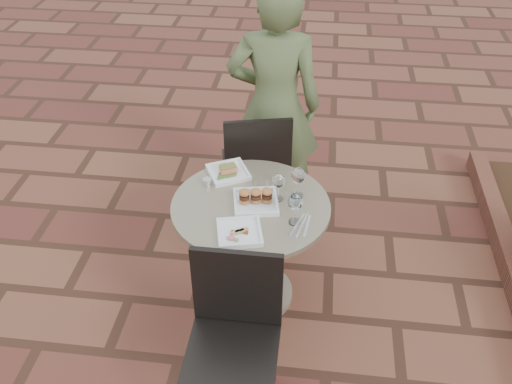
# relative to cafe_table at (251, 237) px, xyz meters

# --- Properties ---
(ground) EXTENTS (60.00, 60.00, 0.00)m
(ground) POSITION_rel_cafe_table_xyz_m (0.07, -0.14, -0.48)
(ground) COLOR brown
(ground) RESTS_ON ground
(cafe_table) EXTENTS (0.90, 0.90, 0.73)m
(cafe_table) POSITION_rel_cafe_table_xyz_m (0.00, 0.00, 0.00)
(cafe_table) COLOR gray
(cafe_table) RESTS_ON ground
(chair_far) EXTENTS (0.53, 0.53, 0.93)m
(chair_far) POSITION_rel_cafe_table_xyz_m (-0.05, 0.70, 0.07)
(chair_far) COLOR black
(chair_far) RESTS_ON ground
(chair_near) EXTENTS (0.44, 0.44, 0.93)m
(chair_near) POSITION_rel_cafe_table_xyz_m (0.01, -0.71, 0.07)
(chair_near) COLOR black
(chair_near) RESTS_ON ground
(diner) EXTENTS (0.65, 0.45, 1.74)m
(diner) POSITION_rel_cafe_table_xyz_m (0.04, 0.89, 0.39)
(diner) COLOR #495A31
(diner) RESTS_ON ground
(plate_salmon) EXTENTS (0.30, 0.30, 0.06)m
(plate_salmon) POSITION_rel_cafe_table_xyz_m (-0.17, 0.28, 0.26)
(plate_salmon) COLOR white
(plate_salmon) RESTS_ON cafe_table
(plate_sliders) EXTENTS (0.29, 0.29, 0.16)m
(plate_sliders) POSITION_rel_cafe_table_xyz_m (0.03, 0.01, 0.28)
(plate_sliders) COLOR white
(plate_sliders) RESTS_ON cafe_table
(plate_tuna) EXTENTS (0.28, 0.28, 0.03)m
(plate_tuna) POSITION_rel_cafe_table_xyz_m (-0.03, -0.26, 0.26)
(plate_tuna) COLOR white
(plate_tuna) RESTS_ON cafe_table
(wine_glass_right) EXTENTS (0.08, 0.08, 0.19)m
(wine_glass_right) POSITION_rel_cafe_table_xyz_m (0.25, -0.12, 0.38)
(wine_glass_right) COLOR white
(wine_glass_right) RESTS_ON cafe_table
(wine_glass_mid) EXTENTS (0.07, 0.07, 0.17)m
(wine_glass_mid) POSITION_rel_cafe_table_xyz_m (0.15, 0.07, 0.37)
(wine_glass_mid) COLOR white
(wine_glass_mid) RESTS_ON cafe_table
(wine_glass_far) EXTENTS (0.08, 0.08, 0.19)m
(wine_glass_far) POSITION_rel_cafe_table_xyz_m (0.25, 0.12, 0.38)
(wine_glass_far) COLOR white
(wine_glass_far) RESTS_ON cafe_table
(steel_ramekin) EXTENTS (0.06, 0.06, 0.04)m
(steel_ramekin) POSITION_rel_cafe_table_xyz_m (-0.28, 0.16, 0.27)
(steel_ramekin) COLOR silver
(steel_ramekin) RESTS_ON cafe_table
(cutlery_set) EXTENTS (0.14, 0.23, 0.00)m
(cutlery_set) POSITION_rel_cafe_table_xyz_m (0.30, -0.15, 0.25)
(cutlery_set) COLOR silver
(cutlery_set) RESTS_ON cafe_table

